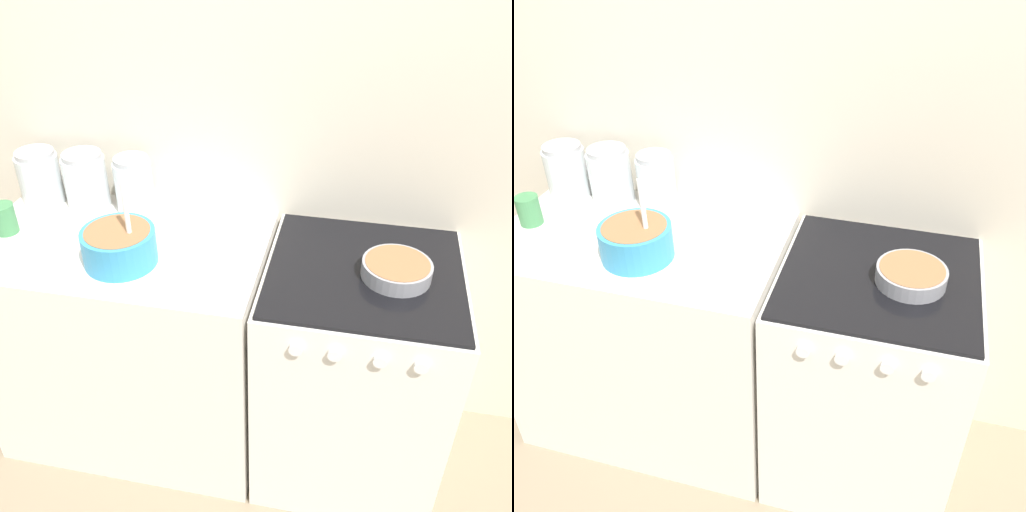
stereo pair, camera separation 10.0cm
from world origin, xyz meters
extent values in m
plane|color=gray|center=(0.00, 0.00, 0.00)|extent=(12.00, 12.00, 0.00)
cube|color=beige|center=(0.00, 0.64, 1.20)|extent=(5.00, 0.05, 2.40)
cube|color=silver|center=(-0.50, 0.31, 0.45)|extent=(1.00, 0.62, 0.91)
cube|color=white|center=(0.33, 0.31, 0.45)|extent=(0.64, 0.62, 0.90)
cube|color=black|center=(0.33, 0.31, 0.90)|extent=(0.61, 0.59, 0.01)
cylinder|color=white|center=(0.16, -0.01, 0.83)|extent=(0.04, 0.02, 0.04)
cylinder|color=white|center=(0.27, -0.01, 0.83)|extent=(0.04, 0.02, 0.04)
cylinder|color=white|center=(0.40, -0.01, 0.83)|extent=(0.04, 0.02, 0.04)
cylinder|color=white|center=(0.51, -0.01, 0.83)|extent=(0.04, 0.02, 0.04)
cylinder|color=#338CBF|center=(-0.45, 0.20, 0.97)|extent=(0.24, 0.24, 0.12)
cylinder|color=#8C603D|center=(-0.45, 0.20, 1.00)|extent=(0.21, 0.21, 0.06)
cylinder|color=white|center=(-0.40, 0.20, 1.06)|extent=(0.02, 0.02, 0.27)
cylinder|color=gray|center=(0.43, 0.29, 0.94)|extent=(0.22, 0.22, 0.05)
cylinder|color=#8C603D|center=(0.43, 0.29, 0.94)|extent=(0.20, 0.20, 0.04)
cylinder|color=silver|center=(-0.89, 0.52, 1.00)|extent=(0.16, 0.16, 0.19)
cylinder|color=red|center=(-0.89, 0.52, 0.97)|extent=(0.14, 0.14, 0.11)
cylinder|color=#B2B2B7|center=(-0.89, 0.52, 1.11)|extent=(0.14, 0.14, 0.02)
cylinder|color=silver|center=(-0.70, 0.52, 1.01)|extent=(0.16, 0.16, 0.19)
cylinder|color=tan|center=(-0.70, 0.52, 0.97)|extent=(0.14, 0.14, 0.12)
cylinder|color=#B2B2B7|center=(-0.70, 0.52, 1.11)|extent=(0.14, 0.14, 0.02)
cylinder|color=silver|center=(-0.52, 0.52, 1.01)|extent=(0.14, 0.14, 0.19)
cylinder|color=silver|center=(-0.52, 0.52, 0.97)|extent=(0.12, 0.12, 0.12)
cylinder|color=#B2B2B7|center=(-0.52, 0.52, 1.11)|extent=(0.12, 0.12, 0.02)
cylinder|color=#3F7F4C|center=(-0.91, 0.29, 0.96)|extent=(0.08, 0.08, 0.11)
cube|color=white|center=(-0.15, 0.17, 0.91)|extent=(0.25, 0.30, 0.01)
camera|label=1|loc=(0.28, -1.20, 1.98)|focal=40.00mm
camera|label=2|loc=(0.38, -1.17, 1.98)|focal=40.00mm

